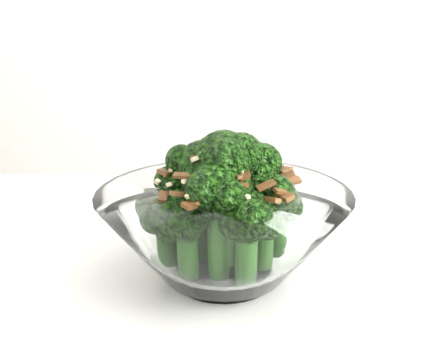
# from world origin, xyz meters

# --- Properties ---
(broccoli_dish) EXTENTS (0.20, 0.20, 0.13)m
(broccoli_dish) POSITION_xyz_m (0.16, 0.13, 0.80)
(broccoli_dish) COLOR white
(broccoli_dish) RESTS_ON table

